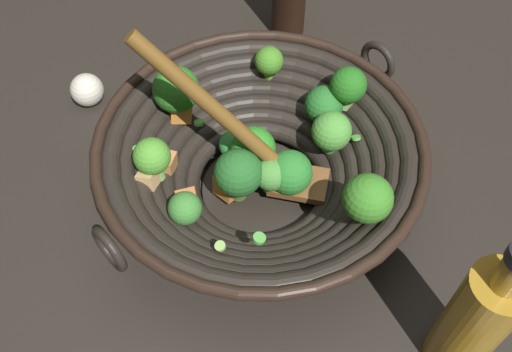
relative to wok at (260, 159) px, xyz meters
The scene contains 4 objects.
ground_plane 0.07m from the wok, 132.72° to the right, with size 4.00×4.00×0.00m, color #28231E.
wok is the anchor object (origin of this frame).
cooking_oil_bottle 0.29m from the wok, 84.63° to the right, with size 0.06×0.06×0.22m.
garlic_bulb 0.29m from the wok, 108.68° to the left, with size 0.05×0.05×0.05m, color silver.
Camera 1 is at (-0.26, -0.33, 0.61)m, focal length 40.46 mm.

